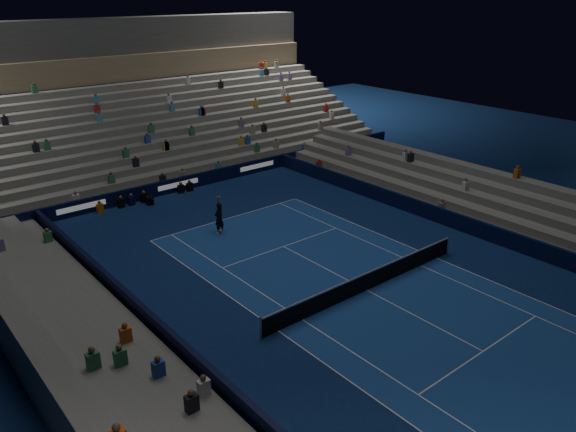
% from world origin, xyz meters
% --- Properties ---
extents(ground, '(90.00, 90.00, 0.00)m').
position_xyz_m(ground, '(0.00, 0.00, 0.00)').
color(ground, '#0D2250').
rests_on(ground, ground).
extents(court_surface, '(10.97, 23.77, 0.01)m').
position_xyz_m(court_surface, '(0.00, 0.00, 0.01)').
color(court_surface, '#1A4492').
rests_on(court_surface, ground).
extents(sponsor_barrier_far, '(44.00, 0.25, 1.00)m').
position_xyz_m(sponsor_barrier_far, '(0.00, 18.50, 0.50)').
color(sponsor_barrier_far, black).
rests_on(sponsor_barrier_far, ground).
extents(sponsor_barrier_east, '(0.25, 37.00, 1.00)m').
position_xyz_m(sponsor_barrier_east, '(9.70, 0.00, 0.50)').
color(sponsor_barrier_east, '#081133').
rests_on(sponsor_barrier_east, ground).
extents(sponsor_barrier_west, '(0.25, 37.00, 1.00)m').
position_xyz_m(sponsor_barrier_west, '(-9.70, 0.00, 0.50)').
color(sponsor_barrier_west, black).
rests_on(sponsor_barrier_west, ground).
extents(grandstand_main, '(44.00, 15.20, 11.20)m').
position_xyz_m(grandstand_main, '(0.00, 27.90, 3.38)').
color(grandstand_main, slate).
rests_on(grandstand_main, ground).
extents(grandstand_east, '(5.00, 37.00, 2.50)m').
position_xyz_m(grandstand_east, '(13.17, 0.00, 0.92)').
color(grandstand_east, slate).
rests_on(grandstand_east, ground).
extents(grandstand_west, '(5.00, 37.00, 2.50)m').
position_xyz_m(grandstand_west, '(-13.17, 0.00, 0.92)').
color(grandstand_west, slate).
rests_on(grandstand_west, ground).
extents(tennis_net, '(12.90, 0.10, 1.10)m').
position_xyz_m(tennis_net, '(0.00, 0.00, 0.50)').
color(tennis_net, '#B2B2B7').
rests_on(tennis_net, ground).
extents(tennis_player, '(0.81, 0.64, 1.95)m').
position_xyz_m(tennis_player, '(-1.77, 10.26, 0.98)').
color(tennis_player, black).
rests_on(tennis_player, ground).
extents(broadcast_camera, '(0.46, 0.89, 0.56)m').
position_xyz_m(broadcast_camera, '(-2.78, 17.33, 0.29)').
color(broadcast_camera, black).
rests_on(broadcast_camera, ground).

